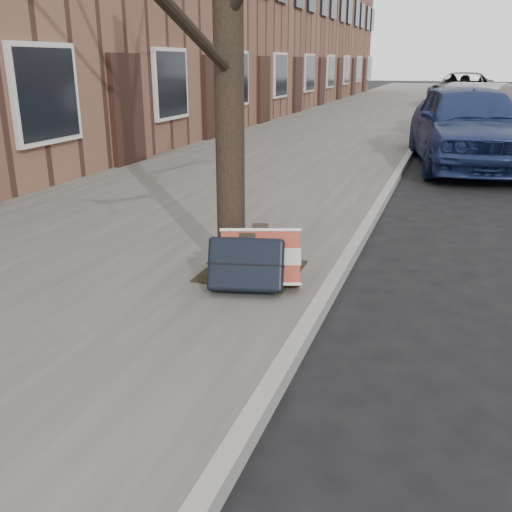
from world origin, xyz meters
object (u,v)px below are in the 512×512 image
(car_near_mid, at_px, (472,109))
(suitcase_navy, at_px, (246,264))
(car_near_front, at_px, (467,125))
(suitcase_red, at_px, (260,258))

(car_near_mid, bearing_deg, suitcase_navy, -79.95)
(suitcase_navy, distance_m, car_near_mid, 13.22)
(car_near_front, xyz_separation_m, car_near_mid, (0.14, 5.40, -0.11))
(car_near_mid, bearing_deg, suitcase_red, -79.73)
(suitcase_red, xyz_separation_m, car_near_front, (1.65, 7.53, 0.42))
(suitcase_navy, bearing_deg, suitcase_red, 51.64)
(suitcase_red, xyz_separation_m, car_near_mid, (1.79, 12.93, 0.32))
(suitcase_red, bearing_deg, suitcase_navy, -134.26)
(suitcase_red, height_order, car_near_mid, car_near_mid)
(suitcase_navy, bearing_deg, car_near_front, 64.03)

